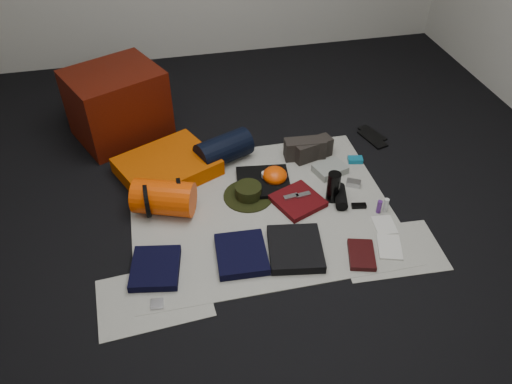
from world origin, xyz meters
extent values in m
cube|color=black|center=(0.00, 0.00, -0.01)|extent=(4.50, 4.50, 0.02)
cube|color=beige|center=(0.00, 0.00, 0.00)|extent=(1.60, 1.30, 0.01)
cube|color=beige|center=(-0.70, -0.55, 0.00)|extent=(0.61, 0.44, 0.00)
cube|color=beige|center=(0.65, -0.50, 0.00)|extent=(0.60, 0.43, 0.00)
cube|color=#4B0F05|center=(-0.83, 1.04, 0.26)|extent=(0.77, 0.72, 0.51)
cube|color=#C64B02|center=(-0.54, 0.48, 0.06)|extent=(0.75, 0.70, 0.11)
cylinder|color=#E34203|center=(-0.58, 0.11, 0.11)|extent=(0.42, 0.33, 0.22)
cylinder|color=black|center=(-0.68, 0.11, 0.11)|extent=(0.02, 0.22, 0.22)
cylinder|color=black|center=(-0.48, 0.11, 0.11)|extent=(0.03, 0.22, 0.22)
cylinder|color=black|center=(-0.14, 0.54, 0.11)|extent=(0.43, 0.33, 0.20)
cylinder|color=black|center=(-0.05, 0.13, 0.01)|extent=(0.33, 0.33, 0.01)
cylinder|color=black|center=(-0.05, 0.13, 0.05)|extent=(0.17, 0.17, 0.08)
cube|color=#2C2622|center=(0.42, 0.46, 0.08)|extent=(0.29, 0.13, 0.14)
cube|color=#2C2622|center=(0.47, 0.44, 0.08)|extent=(0.29, 0.17, 0.14)
cube|color=black|center=(0.98, 0.56, 0.01)|extent=(0.16, 0.27, 0.01)
cube|color=black|center=(1.00, 0.63, 0.01)|extent=(0.16, 0.25, 0.01)
cube|color=black|center=(-0.68, -0.37, 0.03)|extent=(0.31, 0.34, 0.05)
cube|color=black|center=(-0.20, -0.37, 0.03)|extent=(0.30, 0.33, 0.05)
cube|color=black|center=(0.11, -0.40, 0.03)|extent=(0.35, 0.39, 0.05)
cube|color=black|center=(0.07, 0.23, 0.02)|extent=(0.38, 0.36, 0.03)
cube|color=#4D080B|center=(0.24, 0.00, 0.02)|extent=(0.36, 0.36, 0.04)
ellipsoid|color=#E34203|center=(0.15, 0.23, 0.06)|extent=(0.20, 0.20, 0.11)
cube|color=gray|center=(0.54, 0.25, 0.03)|extent=(0.24, 0.21, 0.05)
cylinder|color=black|center=(0.46, -0.01, 0.11)|extent=(0.10, 0.10, 0.21)
cylinder|color=black|center=(0.51, -0.04, 0.04)|extent=(0.12, 0.21, 0.08)
cube|color=#B3B3B8|center=(0.64, 0.09, 0.02)|extent=(0.11, 0.09, 0.04)
cube|color=#0D6484|center=(0.75, 0.33, 0.02)|extent=(0.11, 0.08, 0.03)
cylinder|color=#4C226E|center=(0.70, -0.19, 0.05)|extent=(0.04, 0.04, 0.09)
cylinder|color=silver|center=(0.75, -0.19, 0.05)|extent=(0.03, 0.03, 0.09)
cube|color=black|center=(0.46, -0.52, 0.02)|extent=(0.20, 0.25, 0.03)
cube|color=beige|center=(0.65, -0.48, 0.01)|extent=(0.18, 0.22, 0.01)
cube|color=beige|center=(0.69, -0.31, 0.01)|extent=(0.14, 0.17, 0.01)
cube|color=black|center=(0.60, -0.12, 0.02)|extent=(0.10, 0.05, 0.02)
cube|color=#B3B3B8|center=(-0.69, -0.60, 0.01)|extent=(0.07, 0.07, 0.01)
cylinder|color=beige|center=(0.09, 0.26, 0.06)|extent=(0.05, 0.05, 0.04)
cube|color=#B3B3B8|center=(0.20, 0.02, 0.05)|extent=(0.10, 0.05, 0.01)
cube|color=#B3B3B8|center=(0.28, 0.02, 0.05)|extent=(0.10, 0.05, 0.01)
camera|label=1|loc=(-0.52, -2.24, 2.12)|focal=35.00mm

